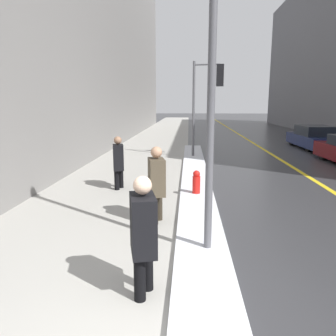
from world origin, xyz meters
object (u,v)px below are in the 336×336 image
object	(u,v)px
fire_hydrant	(196,184)
parked_car_navy	(315,138)
traffic_light_near	(209,89)
pedestrian_nearside	(157,181)
pedestrian_with_shoulder_bag	(118,160)
pedestrian_in_glasses	(143,231)
lamp_post	(212,48)

from	to	relation	value
fire_hydrant	parked_car_navy	bearing A→B (deg)	56.25
traffic_light_near	pedestrian_nearside	distance (m)	8.49
pedestrian_nearside	pedestrian_with_shoulder_bag	bearing A→B (deg)	-166.17
traffic_light_near	pedestrian_nearside	xyz separation A→B (m)	(-1.48, -8.08, -2.13)
pedestrian_in_glasses	pedestrian_nearside	distance (m)	2.59
lamp_post	traffic_light_near	size ratio (longest dim) A/B	1.29
lamp_post	fire_hydrant	distance (m)	4.30
lamp_post	fire_hydrant	size ratio (longest dim) A/B	7.63
pedestrian_in_glasses	fire_hydrant	bearing A→B (deg)	157.19
pedestrian_in_glasses	pedestrian_nearside	bearing A→B (deg)	168.62
pedestrian_in_glasses	pedestrian_nearside	size ratio (longest dim) A/B	0.99
pedestrian_nearside	fire_hydrant	xyz separation A→B (m)	(0.84, 1.91, -0.52)
lamp_post	pedestrian_in_glasses	size ratio (longest dim) A/B	3.47
lamp_post	traffic_light_near	world-z (taller)	lamp_post
traffic_light_near	fire_hydrant	world-z (taller)	traffic_light_near
traffic_light_near	lamp_post	bearing A→B (deg)	-84.33
pedestrian_nearside	lamp_post	bearing A→B (deg)	22.13
traffic_light_near	parked_car_navy	xyz separation A→B (m)	(5.93, 3.67, -2.42)
lamp_post	parked_car_navy	xyz separation A→B (m)	(6.46, 13.08, -2.59)
traffic_light_near	pedestrian_with_shoulder_bag	size ratio (longest dim) A/B	2.77
fire_hydrant	pedestrian_nearside	bearing A→B (deg)	-113.75
pedestrian_in_glasses	pedestrian_with_shoulder_bag	size ratio (longest dim) A/B	1.03
parked_car_navy	fire_hydrant	size ratio (longest dim) A/B	6.12
pedestrian_in_glasses	pedestrian_with_shoulder_bag	distance (m)	5.36
pedestrian_with_shoulder_bag	fire_hydrant	distance (m)	2.32
traffic_light_near	pedestrian_in_glasses	size ratio (longest dim) A/B	2.69
pedestrian_with_shoulder_bag	parked_car_navy	distance (m)	12.66
pedestrian_with_shoulder_bag	pedestrian_in_glasses	bearing A→B (deg)	1.95
pedestrian_in_glasses	pedestrian_nearside	world-z (taller)	pedestrian_nearside
pedestrian_nearside	fire_hydrant	distance (m)	2.15
pedestrian_with_shoulder_bag	parked_car_navy	size ratio (longest dim) A/B	0.35
pedestrian_in_glasses	traffic_light_near	bearing A→B (deg)	159.26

